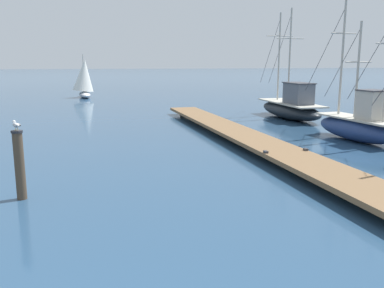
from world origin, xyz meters
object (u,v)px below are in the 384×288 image
mooring_piling (19,164)px  distant_sailboat (84,78)px  fishing_boat_1 (291,107)px  perched_seagull (16,125)px  fishing_boat_0 (359,125)px

mooring_piling → distant_sailboat: 32.55m
fishing_boat_1 → perched_seagull: size_ratio=24.83×
fishing_boat_1 → mooring_piling: (-14.21, -13.32, 0.21)m
perched_seagull → distant_sailboat: 32.55m
fishing_boat_0 → distant_sailboat: size_ratio=1.59×
fishing_boat_1 → mooring_piling: bearing=-136.9°
fishing_boat_0 → perched_seagull: 15.00m
fishing_boat_0 → fishing_boat_1: (0.32, 7.80, -0.00)m
fishing_boat_1 → mooring_piling: size_ratio=4.51×
fishing_boat_0 → distant_sailboat: (-13.24, 27.02, 1.18)m
perched_seagull → fishing_boat_1: bearing=43.2°
fishing_boat_0 → mooring_piling: (-13.89, -5.51, 0.21)m
fishing_boat_1 → perched_seagull: (-14.21, -13.32, 1.27)m
fishing_boat_1 → distant_sailboat: bearing=125.2°
fishing_boat_0 → mooring_piling: 14.95m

